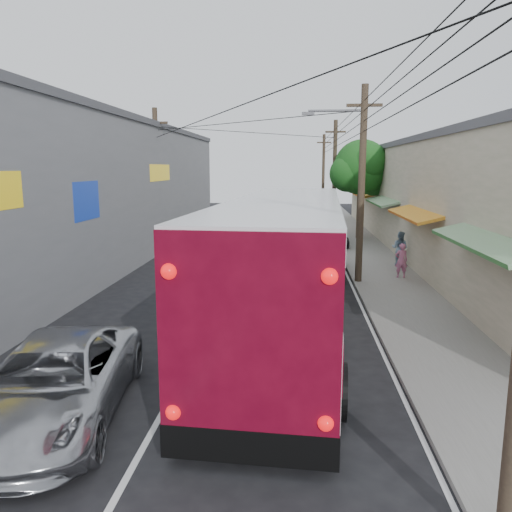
{
  "coord_description": "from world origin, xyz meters",
  "views": [
    {
      "loc": [
        2.59,
        -7.58,
        4.8
      ],
      "look_at": [
        1.23,
        9.24,
        1.79
      ],
      "focal_mm": 35.0,
      "sensor_mm": 36.0,
      "label": 1
    }
  ],
  "objects_px": {
    "coach_bus": "(287,265)",
    "pedestrian_far": "(400,248)",
    "parked_suv": "(322,258)",
    "jeepney": "(54,382)",
    "parked_car_far": "(312,222)",
    "pedestrian_near": "(401,260)",
    "parked_car_mid": "(329,233)"
  },
  "relations": [
    {
      "from": "parked_car_mid",
      "to": "coach_bus",
      "type": "bearing_deg",
      "value": -103.8
    },
    {
      "from": "coach_bus",
      "to": "parked_car_mid",
      "type": "bearing_deg",
      "value": 85.91
    },
    {
      "from": "parked_suv",
      "to": "parked_car_far",
      "type": "relative_size",
      "value": 1.18
    },
    {
      "from": "parked_suv",
      "to": "pedestrian_far",
      "type": "bearing_deg",
      "value": 31.8
    },
    {
      "from": "parked_suv",
      "to": "pedestrian_far",
      "type": "relative_size",
      "value": 3.13
    },
    {
      "from": "coach_bus",
      "to": "jeepney",
      "type": "distance_m",
      "value": 7.02
    },
    {
      "from": "coach_bus",
      "to": "jeepney",
      "type": "xyz_separation_m",
      "value": [
        -4.3,
        -5.4,
        -1.28
      ]
    },
    {
      "from": "coach_bus",
      "to": "jeepney",
      "type": "height_order",
      "value": "coach_bus"
    },
    {
      "from": "coach_bus",
      "to": "parked_suv",
      "type": "bearing_deg",
      "value": 83.72
    },
    {
      "from": "pedestrian_near",
      "to": "pedestrian_far",
      "type": "bearing_deg",
      "value": -104.44
    },
    {
      "from": "coach_bus",
      "to": "parked_car_far",
      "type": "distance_m",
      "value": 23.9
    },
    {
      "from": "pedestrian_far",
      "to": "parked_suv",
      "type": "bearing_deg",
      "value": 58.03
    },
    {
      "from": "jeepney",
      "to": "parked_car_mid",
      "type": "height_order",
      "value": "parked_car_mid"
    },
    {
      "from": "jeepney",
      "to": "pedestrian_near",
      "type": "bearing_deg",
      "value": 47.26
    },
    {
      "from": "parked_car_far",
      "to": "pedestrian_far",
      "type": "bearing_deg",
      "value": -69.78
    },
    {
      "from": "parked_suv",
      "to": "pedestrian_near",
      "type": "xyz_separation_m",
      "value": [
        3.3,
        -0.98,
        0.12
      ]
    },
    {
      "from": "coach_bus",
      "to": "pedestrian_far",
      "type": "distance_m",
      "value": 11.6
    },
    {
      "from": "coach_bus",
      "to": "parked_suv",
      "type": "xyz_separation_m",
      "value": [
        1.47,
        8.41,
        -1.3
      ]
    },
    {
      "from": "jeepney",
      "to": "pedestrian_far",
      "type": "xyz_separation_m",
      "value": [
        9.57,
        15.67,
        0.18
      ]
    },
    {
      "from": "parked_car_mid",
      "to": "pedestrian_far",
      "type": "bearing_deg",
      "value": -71.25
    },
    {
      "from": "parked_car_far",
      "to": "pedestrian_near",
      "type": "bearing_deg",
      "value": -74.06
    },
    {
      "from": "jeepney",
      "to": "pedestrian_far",
      "type": "height_order",
      "value": "pedestrian_far"
    },
    {
      "from": "parked_car_far",
      "to": "pedestrian_near",
      "type": "xyz_separation_m",
      "value": [
        3.3,
        -16.39,
        0.15
      ]
    },
    {
      "from": "pedestrian_near",
      "to": "parked_car_far",
      "type": "bearing_deg",
      "value": -83.14
    },
    {
      "from": "pedestrian_far",
      "to": "parked_car_far",
      "type": "bearing_deg",
      "value": -42.45
    },
    {
      "from": "coach_bus",
      "to": "pedestrian_near",
      "type": "height_order",
      "value": "coach_bus"
    },
    {
      "from": "parked_car_far",
      "to": "parked_suv",
      "type": "bearing_deg",
      "value": -85.45
    },
    {
      "from": "jeepney",
      "to": "pedestrian_near",
      "type": "xyz_separation_m",
      "value": [
        9.07,
        12.83,
        0.1
      ]
    },
    {
      "from": "parked_car_mid",
      "to": "parked_car_far",
      "type": "relative_size",
      "value": 1.06
    },
    {
      "from": "parked_car_far",
      "to": "jeepney",
      "type": "bearing_deg",
      "value": -96.62
    },
    {
      "from": "parked_car_far",
      "to": "pedestrian_far",
      "type": "distance_m",
      "value": 14.07
    },
    {
      "from": "jeepney",
      "to": "pedestrian_near",
      "type": "height_order",
      "value": "pedestrian_near"
    }
  ]
}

